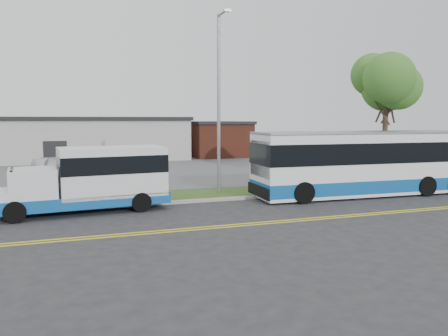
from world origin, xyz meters
name	(u,v)px	position (x,y,z in m)	size (l,w,h in m)	color
ground	(176,208)	(0.00, 0.00, 0.00)	(140.00, 140.00, 0.00)	#28282B
lane_line_north	(199,227)	(0.00, -3.85, 0.01)	(70.00, 0.12, 0.01)	gold
lane_line_south	(201,229)	(0.00, -4.15, 0.01)	(70.00, 0.12, 0.01)	gold
curb	(171,202)	(0.00, 1.10, 0.07)	(80.00, 0.30, 0.15)	#9E9B93
verge	(164,197)	(0.00, 2.90, 0.05)	(80.00, 3.30, 0.10)	#294B19
parking_lot	(131,168)	(0.00, 17.00, 0.05)	(80.00, 25.00, 0.10)	#4C4C4F
commercial_building	(57,139)	(-6.00, 27.00, 2.18)	(25.40, 10.40, 4.35)	#9E9E99
brick_wing	(217,139)	(10.50, 26.00, 1.96)	(6.30, 7.30, 3.90)	brown
tree_east	(387,85)	(14.00, 3.00, 6.20)	(5.20, 5.20, 8.33)	#3B2720
streetlight_near	(219,98)	(3.00, 2.73, 5.23)	(0.35, 1.53, 9.50)	gray
shuttle_bus	(96,177)	(-3.53, 0.67, 1.53)	(7.65, 3.14, 2.86)	#0D4D96
transit_bus	(365,163)	(10.56, 0.26, 1.75)	(12.57, 3.37, 3.46)	white
pedestrian	(132,182)	(-1.76, 1.90, 1.03)	(0.68, 0.45, 1.86)	black
parked_car_a	(46,169)	(-6.26, 12.35, 0.76)	(1.39, 3.99, 1.31)	#A8AAAF
parked_car_b	(58,170)	(-5.44, 11.01, 0.80)	(1.97, 4.84, 1.41)	silver
grocery_bag_left	(127,199)	(-2.06, 1.65, 0.26)	(0.32, 0.32, 0.32)	white
grocery_bag_right	(138,197)	(-1.46, 2.15, 0.26)	(0.32, 0.32, 0.32)	white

